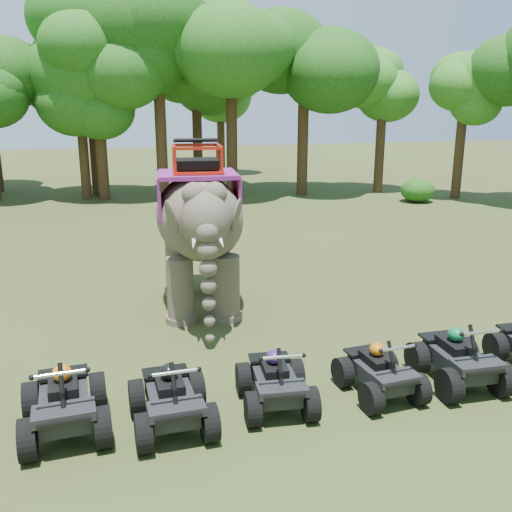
# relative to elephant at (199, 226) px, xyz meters

# --- Properties ---
(ground) EXTENTS (110.00, 110.00, 0.00)m
(ground) POSITION_rel_elephant_xyz_m (0.84, -3.56, -2.10)
(ground) COLOR #47381E
(ground) RESTS_ON ground
(elephant) EXTENTS (2.68, 5.19, 4.20)m
(elephant) POSITION_rel_elephant_xyz_m (0.00, 0.00, 0.00)
(elephant) COLOR brown
(elephant) RESTS_ON ground
(atv_0) EXTENTS (1.44, 1.90, 1.35)m
(atv_0) POSITION_rel_elephant_xyz_m (-3.07, -5.20, -1.42)
(atv_0) COLOR black
(atv_0) RESTS_ON ground
(atv_1) EXTENTS (1.31, 1.77, 1.28)m
(atv_1) POSITION_rel_elephant_xyz_m (-1.42, -5.48, -1.46)
(atv_1) COLOR black
(atv_1) RESTS_ON ground
(atv_2) EXTENTS (1.35, 1.75, 1.22)m
(atv_2) POSITION_rel_elephant_xyz_m (0.40, -5.30, -1.49)
(atv_2) COLOR black
(atv_2) RESTS_ON ground
(atv_3) EXTENTS (1.27, 1.67, 1.17)m
(atv_3) POSITION_rel_elephant_xyz_m (2.32, -5.41, -1.51)
(atv_3) COLOR black
(atv_3) RESTS_ON ground
(atv_4) EXTENTS (1.35, 1.81, 1.31)m
(atv_4) POSITION_rel_elephant_xyz_m (3.93, -5.40, -1.44)
(atv_4) COLOR black
(atv_4) RESTS_ON ground
(tree_0) EXTENTS (6.77, 6.77, 9.67)m
(tree_0) POSITION_rel_elephant_xyz_m (0.84, 16.87, 2.73)
(tree_0) COLOR #195114
(tree_0) RESTS_ON ground
(tree_1) EXTENTS (6.78, 6.78, 9.68)m
(tree_1) POSITION_rel_elephant_xyz_m (4.58, 16.63, 2.74)
(tree_1) COLOR #195114
(tree_1) RESTS_ON ground
(tree_2) EXTENTS (6.78, 6.78, 9.69)m
(tree_2) POSITION_rel_elephant_xyz_m (8.49, 16.26, 2.74)
(tree_2) COLOR #195114
(tree_2) RESTS_ON ground
(tree_3) EXTENTS (5.21, 5.21, 7.44)m
(tree_3) POSITION_rel_elephant_xyz_m (12.97, 15.87, 1.62)
(tree_3) COLOR #195114
(tree_3) RESTS_ON ground
(tree_4) EXTENTS (4.77, 4.77, 6.82)m
(tree_4) POSITION_rel_elephant_xyz_m (16.12, 12.97, 1.31)
(tree_4) COLOR #195114
(tree_4) RESTS_ON ground
(tree_30) EXTENTS (4.89, 4.89, 6.98)m
(tree_30) POSITION_rel_elephant_xyz_m (-3.15, 17.85, 1.39)
(tree_30) COLOR #195114
(tree_30) RESTS_ON ground
(tree_32) EXTENTS (5.40, 5.40, 7.71)m
(tree_32) POSITION_rel_elephant_xyz_m (5.85, 25.77, 1.76)
(tree_32) COLOR #195114
(tree_32) RESTS_ON ground
(tree_34) EXTENTS (5.97, 5.97, 8.53)m
(tree_34) POSITION_rel_elephant_xyz_m (3.24, 19.88, 2.17)
(tree_34) COLOR #195114
(tree_34) RESTS_ON ground
(tree_36) EXTENTS (5.84, 5.84, 8.34)m
(tree_36) POSITION_rel_elephant_xyz_m (-2.59, 18.92, 2.07)
(tree_36) COLOR #195114
(tree_36) RESTS_ON ground
(tree_39) EXTENTS (6.74, 6.74, 9.62)m
(tree_39) POSITION_rel_elephant_xyz_m (-2.24, 17.42, 2.71)
(tree_39) COLOR #195114
(tree_39) RESTS_ON ground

